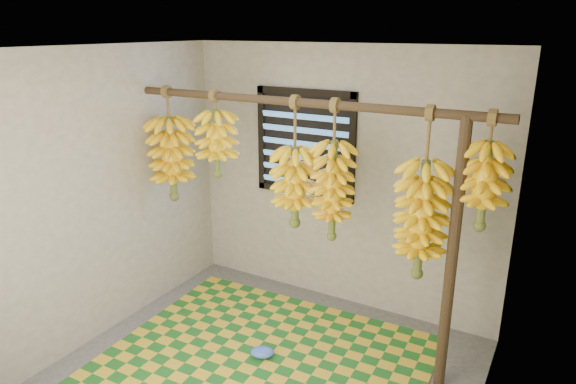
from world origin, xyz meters
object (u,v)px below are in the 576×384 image
Objects in this scene: banana_bunch_a at (172,159)px; banana_bunch_c at (295,187)px; banana_bunch_d at (333,191)px; banana_bunch_e at (421,220)px; banana_bunch_f at (484,186)px; banana_bunch_b at (217,144)px; support_post at (451,262)px; plastic_bag at (262,352)px; woven_mat at (265,360)px.

banana_bunch_a and banana_bunch_c have the same top height.
banana_bunch_d is 0.88× the size of banana_bunch_e.
banana_bunch_e is 0.49m from banana_bunch_f.
banana_bunch_f is at bearing 0.00° from banana_bunch_b.
banana_bunch_a is 2.62m from banana_bunch_f.
plastic_bag is at bearing -163.95° from support_post.
banana_bunch_e is at bearing 0.00° from banana_bunch_b.
banana_bunch_c is 0.84× the size of banana_bunch_e.
banana_bunch_e is at bearing 19.22° from plastic_bag.
banana_bunch_d is at bearing -0.00° from banana_bunch_c.
banana_bunch_e is (1.73, 0.00, -0.35)m from banana_bunch_b.
banana_bunch_a is (-1.20, 0.40, 1.41)m from woven_mat.
support_post is 2.77× the size of banana_bunch_b.
banana_bunch_a and banana_bunch_f have the same top height.
plastic_bag is at bearing -102.48° from banana_bunch_c.
woven_mat is at bearing -18.47° from banana_bunch_a.
banana_bunch_e is 1.57× the size of banana_bunch_f.
banana_bunch_d reaches higher than support_post.
banana_bunch_c reaches higher than plastic_bag.
banana_bunch_c is at bearing 83.96° from woven_mat.
banana_bunch_f reaches higher than support_post.
banana_bunch_d is at bearing 180.00° from banana_bunch_f.
woven_mat is at bearing -30.04° from banana_bunch_b.
banana_bunch_f reaches higher than woven_mat.
banana_bunch_c is 1.31× the size of banana_bunch_f.
banana_bunch_f reaches higher than plastic_bag.
banana_bunch_d is 0.68m from banana_bunch_e.
banana_bunch_c reaches higher than woven_mat.
plastic_bag is at bearing -17.94° from banana_bunch_a.
woven_mat is 1.68m from banana_bunch_e.
woven_mat is at bearing -132.29° from banana_bunch_d.
woven_mat is at bearing -164.17° from banana_bunch_f.
banana_bunch_f is at bearing 0.00° from banana_bunch_e.
plastic_bag is 1.35m from banana_bunch_c.
plastic_bag is at bearing -165.53° from banana_bunch_f.
banana_bunch_c is 0.96× the size of banana_bunch_d.
banana_bunch_c is at bearing 0.00° from banana_bunch_a.
banana_bunch_b reaches higher than plastic_bag.
banana_bunch_c is at bearing 0.00° from banana_bunch_b.
banana_bunch_f is (0.15, 0.00, 0.57)m from support_post.
plastic_bag is 1.43m from banana_bunch_d.
support_post is 0.35m from banana_bunch_e.
banana_bunch_e is (2.24, 0.00, -0.15)m from banana_bunch_a.
banana_bunch_f is (0.38, 0.00, 0.31)m from banana_bunch_e.
plastic_bag is 0.19× the size of banana_bunch_c.
banana_bunch_f is (1.37, -0.00, 0.22)m from banana_bunch_c.
banana_bunch_b is at bearing 180.00° from banana_bunch_d.
banana_bunch_d is at bearing 180.00° from banana_bunch_e.
banana_bunch_b is at bearing 150.09° from plastic_bag.
plastic_bag is (-1.31, -0.38, -0.95)m from support_post.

